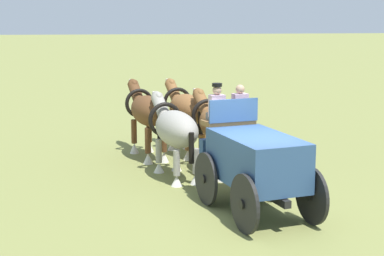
{
  "coord_description": "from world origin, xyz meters",
  "views": [
    {
      "loc": [
        -13.19,
        3.07,
        4.52
      ],
      "look_at": [
        4.25,
        0.94,
        1.2
      ],
      "focal_mm": 58.1,
      "sensor_mm": 36.0,
      "label": 1
    }
  ],
  "objects_px": {
    "draft_horse_rear_off": "(219,125)",
    "draft_horse_lead_near": "(147,112)",
    "show_wagon": "(253,159)",
    "draft_horse_rear_near": "(175,129)",
    "draft_horse_lead_off": "(186,111)"
  },
  "relations": [
    {
      "from": "show_wagon",
      "to": "draft_horse_rear_near",
      "type": "bearing_deg",
      "value": 24.69
    },
    {
      "from": "show_wagon",
      "to": "draft_horse_lead_off",
      "type": "distance_m",
      "value": 6.11
    },
    {
      "from": "show_wagon",
      "to": "draft_horse_lead_near",
      "type": "distance_m",
      "value": 6.12
    },
    {
      "from": "draft_horse_rear_off",
      "to": "draft_horse_rear_near",
      "type": "bearing_deg",
      "value": 104.08
    },
    {
      "from": "draft_horse_lead_off",
      "to": "show_wagon",
      "type": "bearing_deg",
      "value": -172.02
    },
    {
      "from": "draft_horse_rear_off",
      "to": "draft_horse_lead_near",
      "type": "bearing_deg",
      "value": 40.59
    },
    {
      "from": "draft_horse_rear_near",
      "to": "draft_horse_rear_off",
      "type": "bearing_deg",
      "value": -75.92
    },
    {
      "from": "draft_horse_lead_near",
      "to": "draft_horse_lead_off",
      "type": "height_order",
      "value": "draft_horse_lead_near"
    },
    {
      "from": "draft_horse_rear_near",
      "to": "show_wagon",
      "type": "bearing_deg",
      "value": -155.31
    },
    {
      "from": "show_wagon",
      "to": "draft_horse_lead_near",
      "type": "xyz_separation_m",
      "value": [
        5.74,
        2.11,
        0.2
      ]
    },
    {
      "from": "draft_horse_rear_near",
      "to": "draft_horse_lead_off",
      "type": "bearing_deg",
      "value": -12.48
    },
    {
      "from": "draft_horse_rear_off",
      "to": "draft_horse_lead_near",
      "type": "relative_size",
      "value": 0.98
    },
    {
      "from": "draft_horse_lead_near",
      "to": "draft_horse_lead_off",
      "type": "distance_m",
      "value": 1.3
    },
    {
      "from": "draft_horse_rear_off",
      "to": "show_wagon",
      "type": "bearing_deg",
      "value": -176.51
    },
    {
      "from": "draft_horse_rear_off",
      "to": "draft_horse_lead_off",
      "type": "xyz_separation_m",
      "value": [
        2.52,
        0.63,
        0.03
      ]
    }
  ]
}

